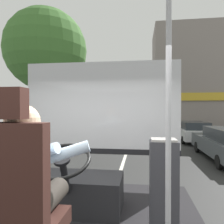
{
  "coord_description": "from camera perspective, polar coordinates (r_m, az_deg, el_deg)",
  "views": [
    {
      "loc": [
        0.63,
        -1.75,
        2.0
      ],
      "look_at": [
        0.23,
        1.23,
        1.96
      ],
      "focal_mm": 34.07,
      "sensor_mm": 36.0,
      "label": 1
    }
  ],
  "objects": [
    {
      "name": "parked_car_blue",
      "position": [
        20.27,
        18.31,
        -2.74
      ],
      "size": [
        1.88,
        3.97,
        1.47
      ],
      "color": "navy",
      "rests_on": "ground"
    },
    {
      "name": "fare_box",
      "position": [
        2.21,
        13.66,
        -18.74
      ],
      "size": [
        0.26,
        0.22,
        0.91
      ],
      "color": "#333338",
      "rests_on": "bus_floor"
    },
    {
      "name": "shop_building",
      "position": [
        20.09,
        24.35,
        7.68
      ],
      "size": [
        9.14,
        4.55,
        8.85
      ],
      "color": "gray",
      "rests_on": "ground"
    },
    {
      "name": "windshield_panel",
      "position": [
        3.43,
        -3.0,
        -1.57
      ],
      "size": [
        2.5,
        0.08,
        1.48
      ],
      "color": "silver"
    },
    {
      "name": "bus_driver",
      "position": [
        1.62,
        -21.75,
        -15.71
      ],
      "size": [
        0.77,
        0.56,
        0.77
      ],
      "color": "#332D28",
      "rests_on": "driver_seat"
    },
    {
      "name": "parked_car_black",
      "position": [
        25.27,
        15.25,
        -2.27
      ],
      "size": [
        1.82,
        3.92,
        1.25
      ],
      "color": "black",
      "rests_on": "ground"
    },
    {
      "name": "driver_seat",
      "position": [
        1.58,
        -23.97,
        -22.83
      ],
      "size": [
        0.48,
        0.48,
        1.31
      ],
      "color": "black",
      "rests_on": "bus_floor"
    },
    {
      "name": "parked_car_white",
      "position": [
        14.16,
        20.89,
        -4.8
      ],
      "size": [
        1.78,
        4.15,
        1.22
      ],
      "color": "silver",
      "rests_on": "ground"
    },
    {
      "name": "ground",
      "position": [
        10.76,
        4.19,
        -10.03
      ],
      "size": [
        18.0,
        44.0,
        0.06
      ],
      "color": "#2C2C2C"
    },
    {
      "name": "steering_console",
      "position": [
        2.7,
        -9.89,
        -20.08
      ],
      "size": [
        1.1,
        0.99,
        0.82
      ],
      "color": "black",
      "rests_on": "bus_floor"
    },
    {
      "name": "street_tree",
      "position": [
        10.14,
        -17.29,
        15.55
      ],
      "size": [
        3.55,
        3.55,
        6.38
      ],
      "color": "#4C3828",
      "rests_on": "ground"
    },
    {
      "name": "handrail_pole",
      "position": [
        1.73,
        14.89,
        -3.85
      ],
      "size": [
        0.04,
        0.04,
        2.1
      ],
      "color": "#B7B7BC",
      "rests_on": "bus_floor"
    }
  ]
}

